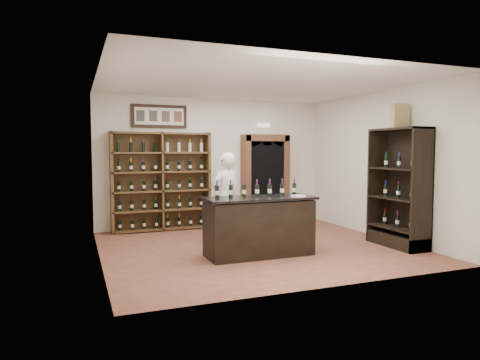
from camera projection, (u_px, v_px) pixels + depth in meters
The scene contains 21 objects.
floor at pixel (256, 247), 7.93m from camera, with size 5.50×5.50×0.00m, color #98503C.
ceiling at pixel (256, 83), 7.72m from camera, with size 5.50×5.50×0.00m, color white.
wall_back at pixel (214, 163), 10.15m from camera, with size 5.50×0.04×3.00m, color white.
wall_left at pixel (98, 169), 6.83m from camera, with size 0.04×5.00×3.00m, color white.
wall_right at pixel (378, 164), 8.82m from camera, with size 0.04×5.00×3.00m, color white.
wine_shelf at pixel (161, 181), 9.56m from camera, with size 2.20×0.38×2.20m.
framed_picture at pixel (159, 116), 9.58m from camera, with size 1.25×0.04×0.52m, color black.
arched_doorway at pixel (265, 177), 10.47m from camera, with size 1.17×0.35×2.17m.
emergency_light at pixel (264, 125), 10.47m from camera, with size 0.30×0.10×0.10m, color white.
tasting_counter at pixel (259, 227), 7.27m from camera, with size 1.88×0.78×1.00m.
counter_bottle_0 at pixel (217, 192), 7.05m from camera, with size 0.07×0.07×0.30m.
counter_bottle_1 at pixel (231, 191), 7.14m from camera, with size 0.07×0.07×0.30m.
counter_bottle_2 at pixel (244, 191), 7.22m from camera, with size 0.07×0.07×0.30m.
counter_bottle_3 at pixel (257, 190), 7.31m from camera, with size 0.07×0.07×0.30m.
counter_bottle_4 at pixel (270, 190), 7.40m from camera, with size 0.07×0.07×0.30m.
counter_bottle_5 at pixel (282, 189), 7.49m from camera, with size 0.07×0.07×0.30m.
counter_bottle_6 at pixel (294, 189), 7.57m from camera, with size 0.07×0.07×0.30m.
side_cabinet at pixel (399, 206), 7.96m from camera, with size 0.48×1.20×2.20m.
shopkeeper at pixel (226, 197), 8.38m from camera, with size 0.64×0.42×1.75m, color white.
plate at pixel (298, 196), 7.27m from camera, with size 0.27×0.27×0.02m, color silver.
wine_crate at pixel (400, 116), 7.89m from camera, with size 0.32×0.13×0.45m, color tan.
Camera 1 is at (-3.11, -7.19, 1.79)m, focal length 32.00 mm.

